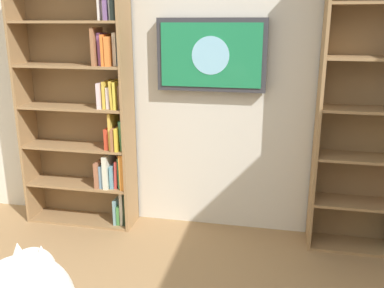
% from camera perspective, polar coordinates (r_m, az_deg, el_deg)
% --- Properties ---
extents(wall_back, '(4.52, 0.06, 2.70)m').
position_cam_1_polar(wall_back, '(3.32, 4.11, 10.73)').
color(wall_back, beige).
rests_on(wall_back, ground).
extents(bookshelf_right, '(0.92, 0.28, 2.01)m').
position_cam_1_polar(bookshelf_right, '(3.52, -13.85, 4.62)').
color(bookshelf_right, '#937047').
rests_on(bookshelf_right, ground).
extents(wall_mounted_tv, '(0.83, 0.07, 0.54)m').
position_cam_1_polar(wall_mounted_tv, '(3.24, 2.62, 11.93)').
color(wall_mounted_tv, '#333338').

